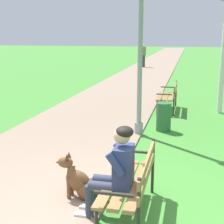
{
  "coord_description": "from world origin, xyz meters",
  "views": [
    {
      "loc": [
        0.93,
        -3.57,
        2.34
      ],
      "look_at": [
        -0.46,
        2.36,
        0.9
      ],
      "focal_mm": 53.26,
      "sensor_mm": 36.0,
      "label": 1
    }
  ],
  "objects": [
    {
      "name": "dog_brown",
      "position": [
        -0.49,
        0.58,
        0.26
      ],
      "size": [
        0.83,
        0.29,
        0.71
      ],
      "color": "brown",
      "rests_on": "ground"
    },
    {
      "name": "park_bench_near",
      "position": [
        0.29,
        0.36,
        0.51
      ],
      "size": [
        0.55,
        1.5,
        0.85
      ],
      "color": "olive",
      "rests_on": "ground"
    },
    {
      "name": "person_seated_on_near_bench",
      "position": [
        0.08,
        0.22,
        0.68
      ],
      "size": [
        0.74,
        0.49,
        1.25
      ],
      "color": "#33384C",
      "rests_on": "ground"
    },
    {
      "name": "lamp_post_near",
      "position": [
        -0.18,
        3.93,
        2.18
      ],
      "size": [
        0.24,
        0.24,
        4.2
      ],
      "color": "gray",
      "rests_on": "ground"
    },
    {
      "name": "litter_bin",
      "position": [
        0.36,
        4.41,
        0.35
      ],
      "size": [
        0.36,
        0.36,
        0.7
      ],
      "primitive_type": "cylinder",
      "color": "#2D6638",
      "rests_on": "ground"
    },
    {
      "name": "paved_path",
      "position": [
        -1.72,
        24.0,
        0.02
      ],
      "size": [
        3.21,
        60.0,
        0.04
      ],
      "primitive_type": "cube",
      "color": "gray",
      "rests_on": "ground"
    },
    {
      "name": "pedestrian_distant",
      "position": [
        -2.32,
        19.95,
        0.84
      ],
      "size": [
        0.32,
        0.22,
        1.65
      ],
      "color": "#383842",
      "rests_on": "ground"
    },
    {
      "name": "park_bench_mid",
      "position": [
        0.34,
        6.68,
        0.51
      ],
      "size": [
        0.55,
        1.5,
        0.85
      ],
      "color": "olive",
      "rests_on": "ground"
    }
  ]
}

